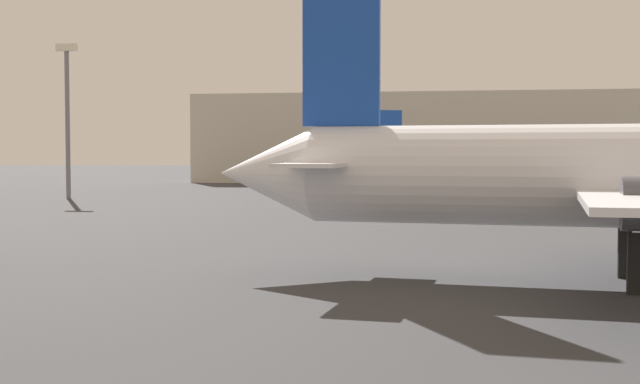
# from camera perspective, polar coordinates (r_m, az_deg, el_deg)

# --- Properties ---
(airplane_far_left) EXTENTS (24.75, 21.41, 8.70)m
(airplane_far_left) POSITION_cam_1_polar(r_m,az_deg,el_deg) (73.66, 11.08, 1.03)
(airplane_far_left) COLOR white
(airplane_far_left) RESTS_ON ground_plane
(light_mast_left) EXTENTS (2.40, 0.50, 17.08)m
(light_mast_left) POSITION_cam_1_polar(r_m,az_deg,el_deg) (96.51, -16.90, 5.37)
(light_mast_left) COLOR slate
(light_mast_left) RESTS_ON ground_plane
(terminal_building) EXTENTS (75.33, 21.00, 14.87)m
(terminal_building) POSITION_cam_1_polar(r_m,az_deg,el_deg) (144.83, 6.81, 3.63)
(terminal_building) COLOR beige
(terminal_building) RESTS_ON ground_plane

